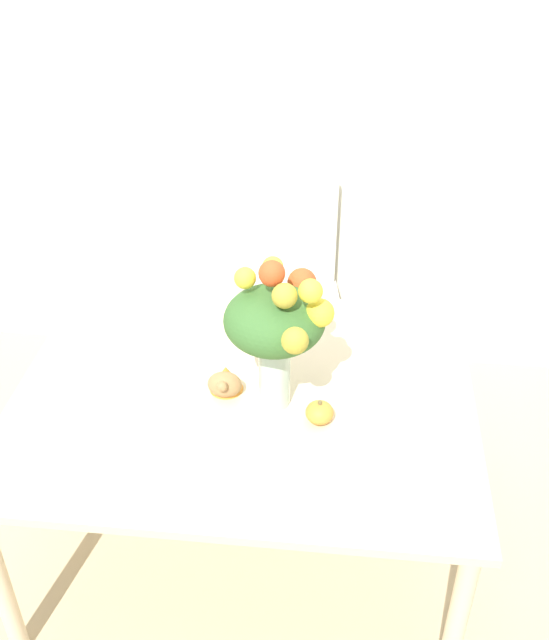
{
  "coord_description": "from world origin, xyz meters",
  "views": [
    {
      "loc": [
        0.3,
        -1.87,
        2.31
      ],
      "look_at": [
        0.11,
        -0.04,
        1.04
      ],
      "focal_mm": 42.0,
      "sensor_mm": 36.0,
      "label": 1
    }
  ],
  "objects": [
    {
      "name": "ground_plane",
      "position": [
        0.0,
        0.0,
        0.0
      ],
      "size": [
        12.0,
        12.0,
        0.0
      ],
      "primitive_type": "plane",
      "color": "tan"
    },
    {
      "name": "wall_back",
      "position": [
        0.0,
        1.23,
        1.35
      ],
      "size": [
        8.0,
        0.06,
        2.7
      ],
      "color": "silver",
      "rests_on": "ground_plane"
    },
    {
      "name": "dining_table",
      "position": [
        0.0,
        0.0,
        0.65
      ],
      "size": [
        1.5,
        1.19,
        0.72
      ],
      "color": "beige",
      "rests_on": "ground_plane"
    },
    {
      "name": "flower_vase",
      "position": [
        0.11,
        -0.04,
        1.03
      ],
      "size": [
        0.33,
        0.38,
        0.52
      ],
      "color": "#B2CCBC",
      "rests_on": "dining_table"
    },
    {
      "name": "pumpkin",
      "position": [
        0.25,
        -0.12,
        0.76
      ],
      "size": [
        0.09,
        0.09,
        0.08
      ],
      "color": "gold",
      "rests_on": "dining_table"
    },
    {
      "name": "turkey_figurine",
      "position": [
        -0.06,
        -0.01,
        0.77
      ],
      "size": [
        0.11,
        0.15,
        0.09
      ],
      "color": "#A87A4C",
      "rests_on": "dining_table"
    },
    {
      "name": "dining_chair_near_window",
      "position": [
        0.08,
        1.0,
        0.5
      ],
      "size": [
        0.48,
        0.48,
        0.98
      ],
      "rotation": [
        0.0,
        0.0,
        0.15
      ],
      "color": "silver",
      "rests_on": "ground_plane"
    }
  ]
}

